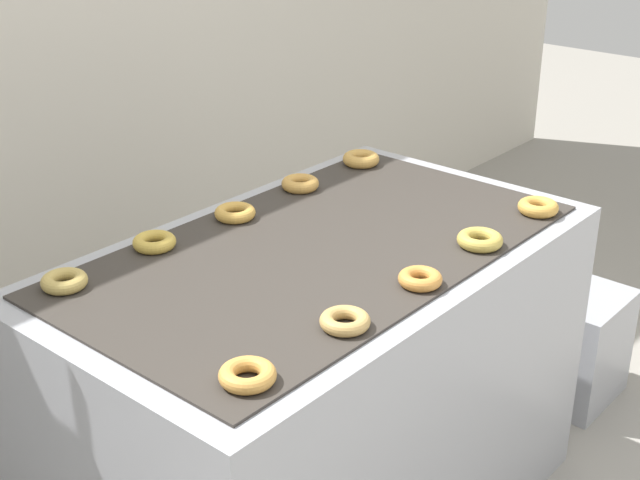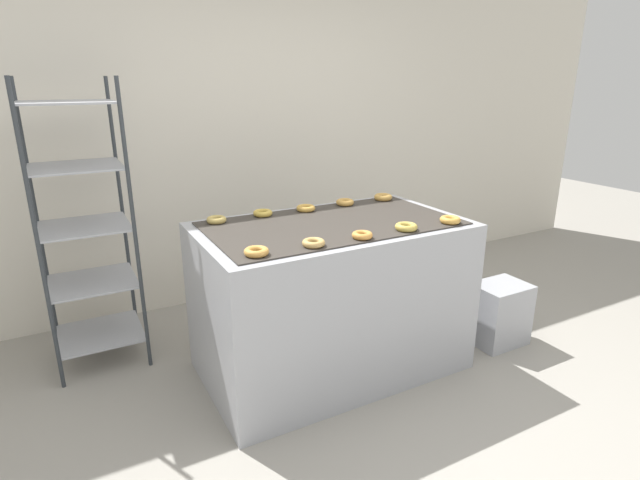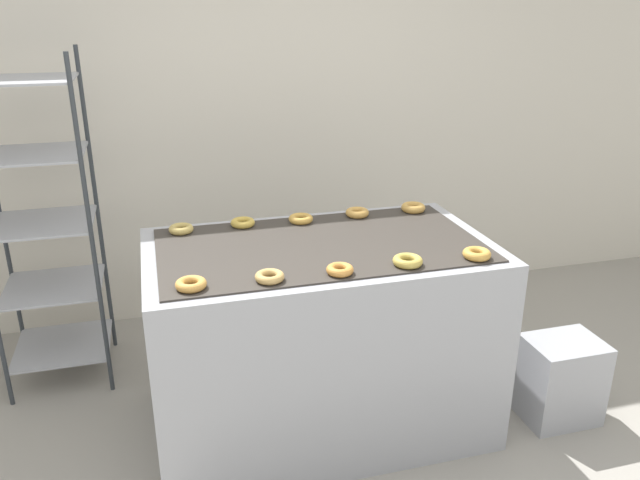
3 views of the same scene
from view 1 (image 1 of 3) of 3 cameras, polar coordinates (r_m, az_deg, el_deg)
The scene contains 13 objects.
wall_back at distance 3.38m, azimuth -19.04°, elevation 12.97°, with size 8.00×0.05×2.80m.
fryer_machine at distance 2.69m, azimuth 0.01°, elevation -9.80°, with size 1.59×0.92×0.97m.
glaze_bin at distance 3.57m, azimuth 16.21°, elevation -6.55°, with size 0.37×0.29×0.44m.
donut_near_leftmost at distance 1.86m, azimuth -4.66°, elevation -8.61°, with size 0.12×0.12×0.04m, color gold.
donut_near_left at distance 2.05m, azimuth 1.61°, elevation -5.20°, with size 0.12×0.12×0.03m, color tan.
donut_near_center at distance 2.25m, azimuth 6.43°, elevation -2.48°, with size 0.11×0.11×0.03m, color gold.
donut_near_right at distance 2.49m, azimuth 10.20°, elevation 0.01°, with size 0.13×0.13×0.04m, color gold.
donut_near_rightmost at distance 2.75m, azimuth 13.79°, elevation 2.06°, with size 0.12×0.12×0.04m, color gold.
donut_far_leftmost at distance 2.32m, azimuth -16.05°, elevation -2.55°, with size 0.12×0.12×0.04m, color tan.
donut_far_left at distance 2.48m, azimuth -10.56°, elevation -0.13°, with size 0.12×0.12×0.03m, color gold.
donut_far_center at distance 2.64m, azimuth -5.46°, elevation 1.75°, with size 0.12×0.12×0.03m, color gold.
donut_far_right at distance 2.85m, azimuth -1.28°, elevation 3.63°, with size 0.12×0.12×0.04m, color gold.
donut_far_rightmost at distance 3.07m, azimuth 2.64°, elevation 5.21°, with size 0.13×0.13×0.04m, color gold.
Camera 1 is at (-1.69, -0.74, 2.00)m, focal length 50.00 mm.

